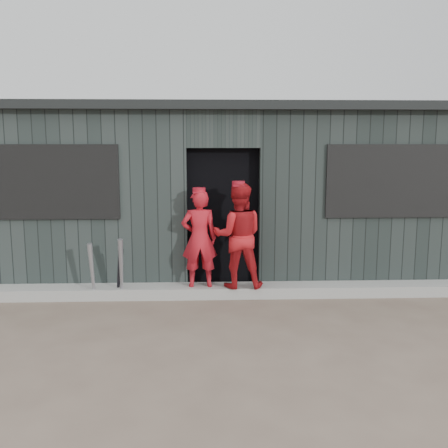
{
  "coord_description": "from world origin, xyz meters",
  "views": [
    {
      "loc": [
        -0.25,
        -4.74,
        2.04
      ],
      "look_at": [
        0.0,
        1.8,
        1.0
      ],
      "focal_mm": 40.0,
      "sensor_mm": 36.0,
      "label": 1
    }
  ],
  "objects_px": {
    "bat_left": "(92,272)",
    "bat_mid": "(121,270)",
    "dugout": "(220,191)",
    "player_red_right": "(238,236)",
    "player_red_left": "(199,239)",
    "player_grey_back": "(228,244)",
    "bat_right": "(119,273)"
  },
  "relations": [
    {
      "from": "bat_left",
      "to": "bat_mid",
      "type": "height_order",
      "value": "bat_mid"
    },
    {
      "from": "dugout",
      "to": "bat_mid",
      "type": "bearing_deg",
      "value": -126.28
    },
    {
      "from": "bat_mid",
      "to": "dugout",
      "type": "xyz_separation_m",
      "value": [
        1.36,
        1.85,
        0.86
      ]
    },
    {
      "from": "bat_left",
      "to": "bat_mid",
      "type": "bearing_deg",
      "value": -1.27
    },
    {
      "from": "dugout",
      "to": "player_red_right",
      "type": "bearing_deg",
      "value": -83.88
    },
    {
      "from": "dugout",
      "to": "player_red_left",
      "type": "bearing_deg",
      "value": -100.96
    },
    {
      "from": "bat_left",
      "to": "player_grey_back",
      "type": "relative_size",
      "value": 0.67
    },
    {
      "from": "bat_right",
      "to": "player_grey_back",
      "type": "relative_size",
      "value": 0.62
    },
    {
      "from": "player_red_right",
      "to": "dugout",
      "type": "xyz_separation_m",
      "value": [
        -0.19,
        1.75,
        0.44
      ]
    },
    {
      "from": "bat_right",
      "to": "player_red_right",
      "type": "bearing_deg",
      "value": 1.0
    },
    {
      "from": "bat_left",
      "to": "bat_right",
      "type": "height_order",
      "value": "bat_left"
    },
    {
      "from": "bat_left",
      "to": "player_red_left",
      "type": "distance_m",
      "value": 1.47
    },
    {
      "from": "player_grey_back",
      "to": "dugout",
      "type": "xyz_separation_m",
      "value": [
        -0.08,
        1.02,
        0.7
      ]
    },
    {
      "from": "bat_mid",
      "to": "player_grey_back",
      "type": "height_order",
      "value": "player_grey_back"
    },
    {
      "from": "bat_left",
      "to": "player_red_left",
      "type": "bearing_deg",
      "value": 5.53
    },
    {
      "from": "bat_left",
      "to": "bat_right",
      "type": "xyz_separation_m",
      "value": [
        0.34,
        0.06,
        -0.04
      ]
    },
    {
      "from": "bat_right",
      "to": "player_grey_back",
      "type": "distance_m",
      "value": 1.68
    },
    {
      "from": "player_grey_back",
      "to": "dugout",
      "type": "relative_size",
      "value": 0.14
    },
    {
      "from": "bat_mid",
      "to": "player_red_right",
      "type": "height_order",
      "value": "player_red_right"
    },
    {
      "from": "player_red_right",
      "to": "bat_right",
      "type": "bearing_deg",
      "value": 2.77
    },
    {
      "from": "bat_left",
      "to": "player_red_left",
      "type": "height_order",
      "value": "player_red_left"
    },
    {
      "from": "player_red_right",
      "to": "bat_left",
      "type": "bearing_deg",
      "value": 4.4
    },
    {
      "from": "bat_mid",
      "to": "player_red_left",
      "type": "relative_size",
      "value": 0.65
    },
    {
      "from": "player_red_right",
      "to": "player_grey_back",
      "type": "relative_size",
      "value": 1.19
    },
    {
      "from": "bat_left",
      "to": "bat_mid",
      "type": "relative_size",
      "value": 0.92
    },
    {
      "from": "bat_right",
      "to": "bat_left",
      "type": "bearing_deg",
      "value": -169.93
    },
    {
      "from": "bat_left",
      "to": "dugout",
      "type": "xyz_separation_m",
      "value": [
        1.74,
        1.84,
        0.89
      ]
    },
    {
      "from": "bat_left",
      "to": "bat_mid",
      "type": "distance_m",
      "value": 0.38
    },
    {
      "from": "bat_right",
      "to": "player_red_right",
      "type": "height_order",
      "value": "player_red_right"
    },
    {
      "from": "player_red_right",
      "to": "dugout",
      "type": "distance_m",
      "value": 1.81
    },
    {
      "from": "bat_mid",
      "to": "dugout",
      "type": "bearing_deg",
      "value": 53.72
    },
    {
      "from": "bat_left",
      "to": "dugout",
      "type": "bearing_deg",
      "value": 46.64
    }
  ]
}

